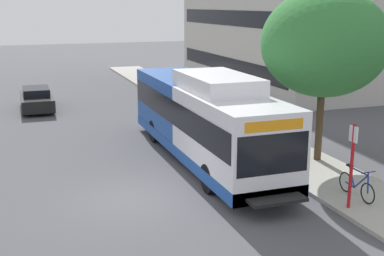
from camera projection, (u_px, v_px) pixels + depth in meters
name	position (u px, v px, depth m)	size (l,w,h in m)	color
ground_plane	(95.00, 138.00, 23.56)	(120.00, 120.00, 0.00)	#4C4C51
sidewalk_curb	(248.00, 134.00, 24.00)	(3.00, 56.00, 0.14)	#A8A399
transit_bus	(204.00, 119.00, 19.92)	(2.58, 12.25, 3.65)	white
bus_stop_sign_pole	(352.00, 160.00, 14.81)	(0.10, 0.36, 2.60)	red
bicycle_parked	(357.00, 185.00, 15.86)	(0.52, 1.76, 1.02)	black
street_tree_near_stop	(324.00, 43.00, 18.79)	(4.78, 4.78, 6.61)	#4C3823
parked_car_far_lane	(37.00, 99.00, 29.75)	(1.80, 4.50, 1.33)	black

